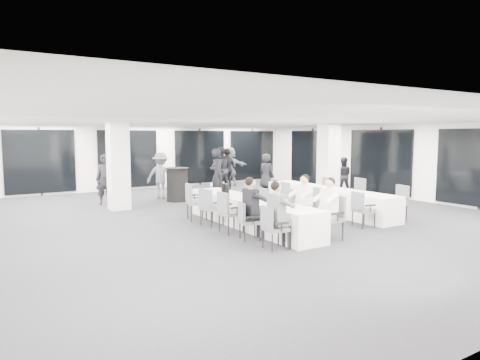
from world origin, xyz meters
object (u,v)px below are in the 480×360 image
(chair_side_right_near, at_px, (398,200))
(chair_side_left_far, at_px, (288,194))
(chair_side_left_near, at_px, (361,207))
(chair_side_right_far, at_px, (324,189))
(chair_main_left_second, at_px, (247,218))
(chair_main_right_near, at_px, (332,215))
(chair_main_left_near, at_px, (272,225))
(chair_main_right_second, at_px, (307,212))
(chair_side_right_mid, at_px, (356,192))
(standing_guest_d, at_px, (227,166))
(standing_guest_h, at_px, (343,173))
(standing_guest_b, at_px, (220,167))
(chair_main_left_far, at_px, (194,199))
(standing_guest_g, at_px, (105,176))
(ice_bucket_near, at_px, (276,200))
(standing_guest_e, at_px, (266,169))
(banquet_table_main, at_px, (250,213))
(cocktail_table, at_px, (177,184))
(ice_bucket_far, at_px, (225,189))
(standing_guest_f, at_px, (230,164))
(banquet_table_side, at_px, (327,200))
(chair_main_right_far, at_px, (246,196))
(standing_guest_a, at_px, (218,172))
(chair_main_right_fourth, at_px, (260,202))
(chair_main_left_mid, at_px, (228,210))
(chair_main_right_mid, at_px, (284,205))
(chair_side_left_mid, at_px, (319,200))
(chair_main_left_fourth, at_px, (209,205))
(standing_guest_c, at_px, (161,172))

(chair_side_right_near, bearing_deg, chair_side_left_far, 40.40)
(chair_side_left_near, height_order, chair_side_right_far, chair_side_right_far)
(chair_main_left_second, distance_m, chair_main_right_near, 1.96)
(chair_main_left_near, distance_m, chair_main_right_second, 1.86)
(chair_side_right_mid, height_order, standing_guest_d, standing_guest_d)
(standing_guest_h, bearing_deg, standing_guest_b, 1.81)
(chair_main_left_far, bearing_deg, chair_main_right_near, 35.96)
(standing_guest_g, distance_m, ice_bucket_near, 7.20)
(chair_side_right_near, relative_size, standing_guest_e, 0.56)
(banquet_table_main, xyz_separation_m, cocktail_table, (0.18, 5.08, 0.24))
(chair_main_left_near, distance_m, ice_bucket_far, 3.41)
(chair_side_right_near, bearing_deg, standing_guest_f, 9.48)
(banquet_table_side, xyz_separation_m, standing_guest_b, (-0.57, 5.83, 0.70))
(standing_guest_d, bearing_deg, chair_main_right_near, 50.04)
(chair_main_right_near, relative_size, chair_side_right_near, 1.04)
(chair_main_right_far, xyz_separation_m, chair_side_left_near, (1.58, -3.06, -0.04))
(standing_guest_a, relative_size, standing_guest_h, 1.27)
(chair_main_right_fourth, bearing_deg, standing_guest_e, -42.96)
(banquet_table_side, height_order, standing_guest_f, standing_guest_f)
(chair_main_left_far, relative_size, chair_main_right_second, 1.13)
(chair_main_left_mid, xyz_separation_m, ice_bucket_near, (0.76, -0.90, 0.29))
(chair_side_left_far, bearing_deg, chair_main_right_second, -28.90)
(chair_side_right_far, height_order, standing_guest_f, standing_guest_f)
(chair_main_left_mid, distance_m, chair_main_left_far, 1.92)
(chair_main_right_mid, bearing_deg, chair_main_right_fourth, 9.25)
(chair_main_left_near, relative_size, chair_main_left_mid, 0.90)
(standing_guest_b, bearing_deg, standing_guest_f, -135.45)
(chair_main_left_mid, distance_m, chair_main_right_mid, 1.68)
(standing_guest_d, bearing_deg, chair_side_right_far, 73.56)
(chair_side_left_near, height_order, ice_bucket_far, ice_bucket_far)
(chair_side_left_mid, height_order, chair_side_left_far, chair_side_left_far)
(banquet_table_side, bearing_deg, banquet_table_main, -170.42)
(standing_guest_h, bearing_deg, chair_side_right_mid, 90.48)
(standing_guest_e, height_order, standing_guest_h, standing_guest_e)
(chair_main_right_mid, relative_size, ice_bucket_far, 3.68)
(standing_guest_a, bearing_deg, chair_main_left_near, -174.23)
(chair_main_left_fourth, height_order, chair_side_left_far, chair_main_left_fourth)
(standing_guest_b, distance_m, ice_bucket_near, 8.08)
(banquet_table_main, distance_m, chair_side_right_far, 4.38)
(banquet_table_side, relative_size, ice_bucket_far, 18.58)
(chair_side_right_far, distance_m, standing_guest_a, 3.80)
(chair_main_left_mid, relative_size, standing_guest_c, 0.51)
(banquet_table_main, relative_size, chair_side_right_far, 5.33)
(chair_main_left_far, relative_size, standing_guest_a, 0.48)
(chair_main_left_far, height_order, chair_main_right_far, chair_main_left_far)
(chair_side_left_mid, xyz_separation_m, ice_bucket_near, (-2.49, -1.25, 0.36))
(chair_side_left_far, bearing_deg, chair_main_left_second, -50.27)
(standing_guest_d, xyz_separation_m, standing_guest_e, (1.85, -0.33, -0.15))
(cocktail_table, distance_m, chair_main_right_mid, 5.48)
(banquet_table_main, xyz_separation_m, chair_main_right_far, (0.84, 1.49, 0.20))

